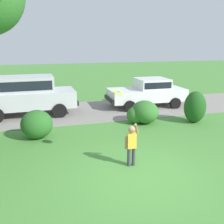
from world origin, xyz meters
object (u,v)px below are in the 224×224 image
Objects in this scene: parked_sedan at (148,91)px; frisbee at (118,92)px; child_thrower at (131,142)px; parked_suv at (28,94)px.

frisbee is at bearing -121.11° from parked_sedan.
parked_suv is at bearing 114.08° from child_thrower.
parked_sedan is at bearing 0.56° from parked_suv.
frisbee is (-3.72, -6.17, 1.25)m from parked_sedan.
parked_sedan reaches higher than child_thrower.
parked_sedan is at bearing 58.89° from frisbee.
frisbee reaches higher than parked_suv.
child_thrower is at bearing -117.62° from parked_sedan.
child_thrower is at bearing -60.79° from frisbee.
child_thrower is 4.23× the size of frisbee.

